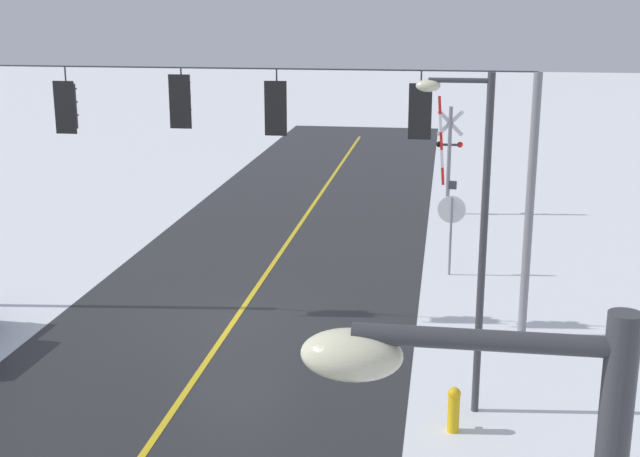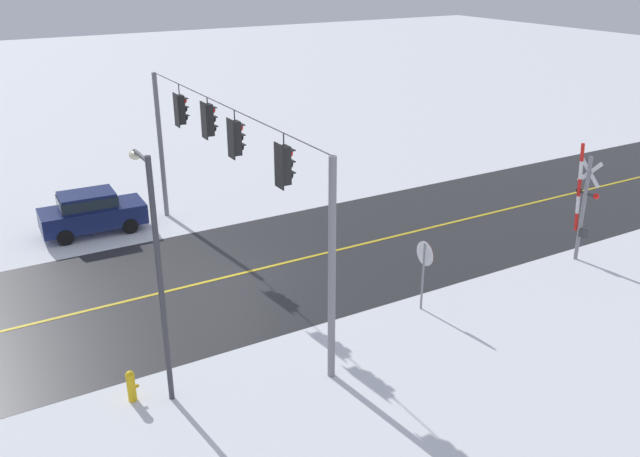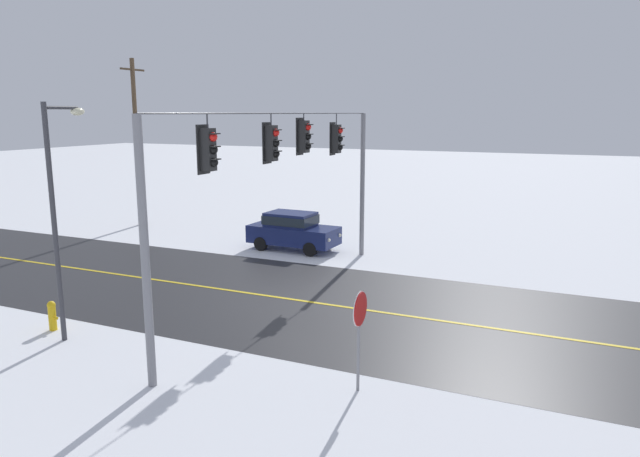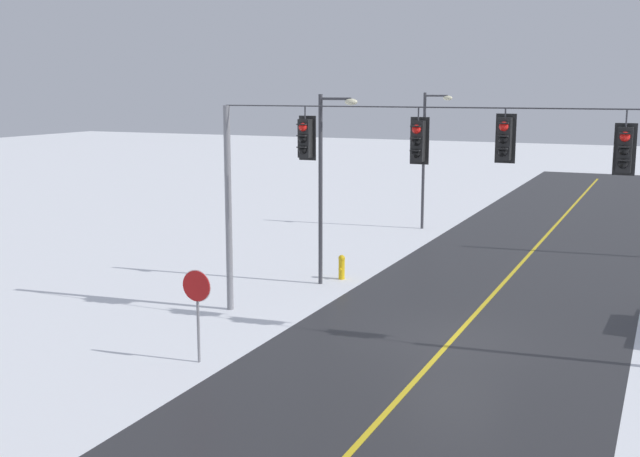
% 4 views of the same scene
% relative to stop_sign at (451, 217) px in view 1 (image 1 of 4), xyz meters
% --- Properties ---
extents(ground_plane, '(160.00, 160.00, 0.00)m').
position_rel_stop_sign_xyz_m(ground_plane, '(5.28, 4.46, -1.71)').
color(ground_plane, white).
extents(road_asphalt, '(9.00, 80.00, 0.01)m').
position_rel_stop_sign_xyz_m(road_asphalt, '(5.28, 10.46, -1.71)').
color(road_asphalt, '#28282B').
rests_on(road_asphalt, ground).
extents(lane_centre_line, '(0.14, 72.00, 0.01)m').
position_rel_stop_sign_xyz_m(lane_centre_line, '(5.28, 10.46, -1.70)').
color(lane_centre_line, gold).
rests_on(lane_centre_line, ground).
extents(signal_span, '(14.20, 0.47, 6.22)m').
position_rel_stop_sign_xyz_m(signal_span, '(5.22, 4.44, 2.69)').
color(signal_span, gray).
rests_on(signal_span, ground).
extents(stop_sign, '(0.80, 0.09, 2.35)m').
position_rel_stop_sign_xyz_m(stop_sign, '(0.00, 0.00, 0.00)').
color(stop_sign, gray).
rests_on(stop_sign, ground).
extents(railroad_crossing, '(0.98, 0.31, 4.38)m').
position_rel_stop_sign_xyz_m(railroad_crossing, '(0.14, -7.42, 0.54)').
color(railroad_crossing, gray).
rests_on(railroad_crossing, ground).
extents(streetlamp_near, '(1.39, 0.28, 6.50)m').
position_rel_stop_sign_xyz_m(streetlamp_near, '(-0.31, 8.55, 2.20)').
color(streetlamp_near, '#38383D').
rests_on(streetlamp_near, ground).
extents(fire_hydrant, '(0.24, 0.31, 0.88)m').
position_rel_stop_sign_xyz_m(fire_hydrant, '(-0.10, 9.45, -1.25)').
color(fire_hydrant, gold).
rests_on(fire_hydrant, ground).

